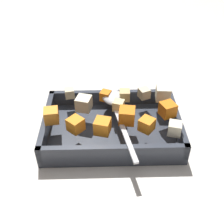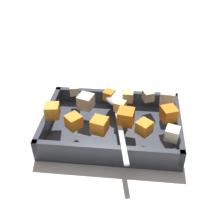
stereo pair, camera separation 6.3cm
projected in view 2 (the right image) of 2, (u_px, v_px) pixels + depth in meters
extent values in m
plane|color=beige|center=(106.00, 137.00, 0.66)|extent=(4.00, 4.00, 0.00)
cube|color=#333842|center=(112.00, 130.00, 0.66)|extent=(0.31, 0.21, 0.01)
cube|color=#333842|center=(107.00, 153.00, 0.57)|extent=(0.31, 0.01, 0.04)
cube|color=#333842|center=(116.00, 97.00, 0.72)|extent=(0.31, 0.01, 0.04)
cube|color=#333842|center=(49.00, 118.00, 0.66)|extent=(0.01, 0.21, 0.04)
cube|color=#333842|center=(178.00, 126.00, 0.63)|extent=(0.01, 0.21, 0.04)
cube|color=orange|center=(108.00, 95.00, 0.68)|extent=(0.03, 0.03, 0.02)
cube|color=orange|center=(99.00, 125.00, 0.58)|extent=(0.04, 0.04, 0.03)
cube|color=orange|center=(74.00, 121.00, 0.60)|extent=(0.04, 0.04, 0.03)
cube|color=orange|center=(126.00, 117.00, 0.60)|extent=(0.04, 0.04, 0.03)
cube|color=orange|center=(144.00, 127.00, 0.58)|extent=(0.04, 0.04, 0.03)
cube|color=orange|center=(169.00, 114.00, 0.61)|extent=(0.04, 0.04, 0.03)
cube|color=orange|center=(53.00, 110.00, 0.63)|extent=(0.03, 0.03, 0.03)
cube|color=beige|center=(86.00, 101.00, 0.65)|extent=(0.04, 0.04, 0.03)
cube|color=tan|center=(128.00, 96.00, 0.67)|extent=(0.03, 0.03, 0.02)
cube|color=beige|center=(167.00, 97.00, 0.66)|extent=(0.04, 0.04, 0.03)
cube|color=#E0CC89|center=(120.00, 106.00, 0.64)|extent=(0.03, 0.03, 0.02)
cube|color=beige|center=(172.00, 134.00, 0.57)|extent=(0.03, 0.03, 0.03)
cube|color=beige|center=(148.00, 96.00, 0.68)|extent=(0.03, 0.03, 0.02)
cube|color=beige|center=(75.00, 90.00, 0.70)|extent=(0.03, 0.03, 0.02)
ellipsoid|color=silver|center=(115.00, 96.00, 0.68)|extent=(0.06, 0.08, 0.02)
cube|color=silver|center=(121.00, 133.00, 0.59)|extent=(0.04, 0.17, 0.01)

